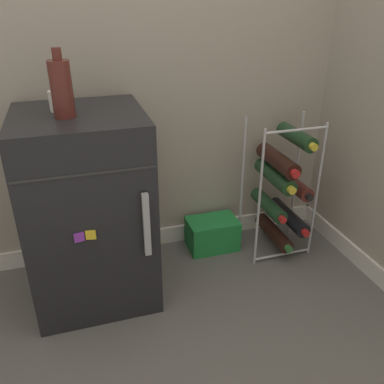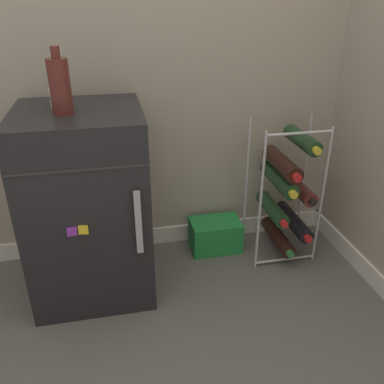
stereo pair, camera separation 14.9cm
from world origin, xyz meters
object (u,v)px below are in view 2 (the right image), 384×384
(wine_rack, at_px, (286,192))
(fridge_top_bottle, at_px, (60,86))
(soda_box, at_px, (215,235))
(fridge_top_cup, at_px, (60,98))
(mini_fridge, at_px, (88,205))

(wine_rack, distance_m, fridge_top_bottle, 1.12)
(soda_box, height_order, fridge_top_bottle, fridge_top_bottle)
(fridge_top_cup, bearing_deg, wine_rack, 0.25)
(wine_rack, relative_size, soda_box, 2.72)
(soda_box, distance_m, fridge_top_bottle, 1.07)
(wine_rack, xyz_separation_m, fridge_top_cup, (-0.98, -0.00, 0.50))
(mini_fridge, bearing_deg, fridge_top_bottle, -132.47)
(fridge_top_cup, relative_size, fridge_top_bottle, 0.32)
(mini_fridge, relative_size, soda_box, 3.19)
(mini_fridge, bearing_deg, fridge_top_cup, 139.10)
(wine_rack, height_order, fridge_top_cup, fridge_top_cup)
(fridge_top_cup, xyz_separation_m, fridge_top_bottle, (0.02, -0.09, 0.06))
(soda_box, bearing_deg, fridge_top_cup, -170.81)
(mini_fridge, bearing_deg, soda_box, 14.53)
(wine_rack, bearing_deg, fridge_top_bottle, -174.20)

